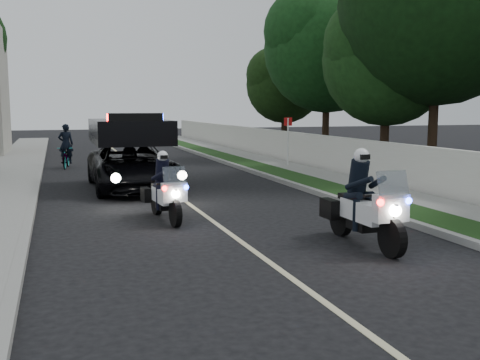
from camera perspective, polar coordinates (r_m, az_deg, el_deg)
name	(u,v)px	position (r m, az deg, el deg)	size (l,w,h in m)	color
ground	(287,275)	(9.14, 4.80, -9.62)	(120.00, 120.00, 0.00)	black
curb_right	(284,181)	(19.72, 4.44, -0.14)	(0.20, 60.00, 0.15)	gray
grass_verge	(302,180)	(20.00, 6.30, -0.04)	(1.20, 60.00, 0.16)	#193814
sidewalk_right	(335,179)	(20.57, 9.59, 0.11)	(1.40, 60.00, 0.16)	gray
property_wall	(360,160)	(20.98, 12.05, 2.03)	(0.22, 60.00, 1.50)	beige
curb_left	(35,192)	(18.24, -20.09, -1.20)	(0.20, 60.00, 0.15)	gray
lane_marking	(168,189)	(18.55, -7.33, -0.88)	(0.12, 50.00, 0.01)	#BFB78C
police_moto_left	(165,220)	(13.48, -7.59, -4.07)	(0.68, 1.94, 1.65)	white
police_moto_right	(363,245)	(11.24, 12.41, -6.51)	(0.78, 2.23, 1.89)	silver
police_suv	(132,189)	(18.61, -10.87, -0.94)	(2.53, 5.47, 2.66)	black
bicycle	(67,168)	(25.70, -17.19, 1.16)	(0.62, 1.78, 0.93)	black
cyclist	(67,168)	(25.70, -17.19, 1.16)	(0.62, 0.42, 1.73)	black
sign_post	(288,169)	(24.22, 4.85, 1.10)	(0.36, 0.36, 2.29)	#B40C28
tree_right_b	(383,172)	(23.85, 14.35, 0.79)	(5.25, 5.25, 8.75)	#193F15
tree_right_c	(431,176)	(22.87, 18.80, 0.35)	(7.51, 7.51, 12.51)	black
tree_right_d	(325,158)	(29.97, 8.63, 2.27)	(6.53, 6.53, 10.88)	#164317
tree_right_e	(284,150)	(34.60, 4.48, 3.02)	(4.64, 4.64, 7.74)	#183510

